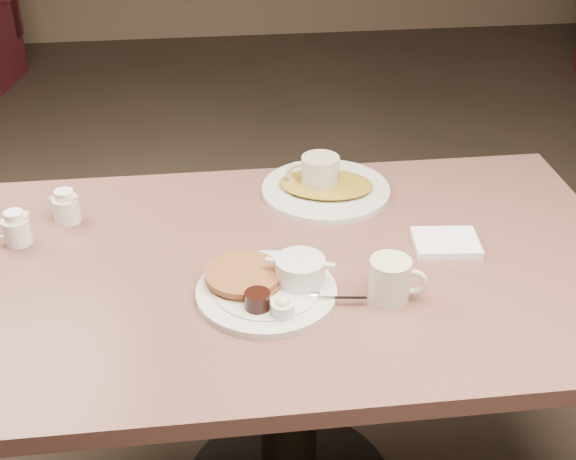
{
  "coord_description": "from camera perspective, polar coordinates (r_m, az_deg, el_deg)",
  "views": [
    {
      "loc": [
        -0.17,
        -1.37,
        1.68
      ],
      "look_at": [
        0.0,
        0.02,
        0.82
      ],
      "focal_mm": 47.97,
      "sensor_mm": 36.0,
      "label": 1
    }
  ],
  "objects": [
    {
      "name": "coffee_mug_far",
      "position": [
        1.91,
        2.28,
        4.06
      ],
      "size": [
        0.14,
        0.11,
        0.1
      ],
      "color": "#C0B2A1",
      "rests_on": "diner_table"
    },
    {
      "name": "main_plate",
      "position": [
        1.56,
        -1.35,
        -4.0
      ],
      "size": [
        0.37,
        0.35,
        0.07
      ],
      "color": "silver",
      "rests_on": "diner_table"
    },
    {
      "name": "creamer_right",
      "position": [
        1.87,
        -16.15,
        1.64
      ],
      "size": [
        0.08,
        0.06,
        0.08
      ],
      "color": "white",
      "rests_on": "diner_table"
    },
    {
      "name": "hash_plate",
      "position": [
        1.93,
        2.82,
        3.13
      ],
      "size": [
        0.39,
        0.39,
        0.04
      ],
      "color": "silver",
      "rests_on": "diner_table"
    },
    {
      "name": "creamer_left",
      "position": [
        1.82,
        -19.52,
        0.07
      ],
      "size": [
        0.09,
        0.08,
        0.08
      ],
      "color": "white",
      "rests_on": "diner_table"
    },
    {
      "name": "napkin",
      "position": [
        1.75,
        11.62,
        -0.93
      ],
      "size": [
        0.15,
        0.13,
        0.02
      ],
      "color": "white",
      "rests_on": "diner_table"
    },
    {
      "name": "diner_table",
      "position": [
        1.77,
        0.08,
        -6.98
      ],
      "size": [
        1.5,
        0.9,
        0.75
      ],
      "color": "#84564C",
      "rests_on": "ground"
    },
    {
      "name": "coffee_mug_near",
      "position": [
        1.55,
        7.65,
        -3.62
      ],
      "size": [
        0.13,
        0.1,
        0.09
      ],
      "color": "beige",
      "rests_on": "diner_table"
    }
  ]
}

